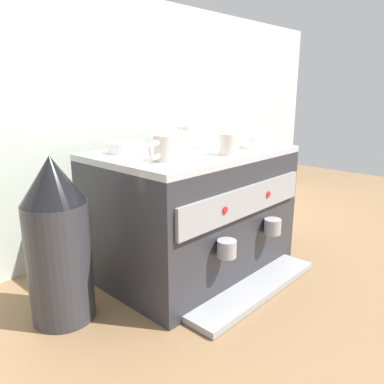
# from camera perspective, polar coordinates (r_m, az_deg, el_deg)

# --- Properties ---
(ground_plane) EXTENTS (4.00, 4.00, 0.00)m
(ground_plane) POSITION_cam_1_polar(r_m,az_deg,el_deg) (1.39, 0.00, -11.08)
(ground_plane) COLOR brown
(tiled_backsplash_wall) EXTENTS (2.80, 0.03, 0.96)m
(tiled_backsplash_wall) POSITION_cam_1_polar(r_m,az_deg,el_deg) (1.55, -10.85, 10.02)
(tiled_backsplash_wall) COLOR silver
(tiled_backsplash_wall) RESTS_ON ground_plane
(espresso_machine) EXTENTS (0.64, 0.55, 0.42)m
(espresso_machine) POSITION_cam_1_polar(r_m,az_deg,el_deg) (1.31, 0.15, -2.88)
(espresso_machine) COLOR #2D2D33
(espresso_machine) RESTS_ON ground_plane
(ceramic_cup_0) EXTENTS (0.10, 0.11, 0.07)m
(ceramic_cup_0) POSITION_cam_1_polar(r_m,az_deg,el_deg) (1.14, -2.10, 7.28)
(ceramic_cup_0) COLOR beige
(ceramic_cup_0) RESTS_ON espresso_machine
(ceramic_cup_1) EXTENTS (0.11, 0.08, 0.07)m
(ceramic_cup_1) POSITION_cam_1_polar(r_m,az_deg,el_deg) (1.06, -4.03, 6.66)
(ceramic_cup_1) COLOR beige
(ceramic_cup_1) RESTS_ON espresso_machine
(ceramic_cup_2) EXTENTS (0.09, 0.06, 0.06)m
(ceramic_cup_2) POSITION_cam_1_polar(r_m,az_deg,el_deg) (1.16, 5.45, 7.19)
(ceramic_cup_2) COLOR beige
(ceramic_cup_2) RESTS_ON espresso_machine
(ceramic_cup_3) EXTENTS (0.11, 0.08, 0.06)m
(ceramic_cup_3) POSITION_cam_1_polar(r_m,az_deg,el_deg) (1.43, -0.47, 8.72)
(ceramic_cup_3) COLOR beige
(ceramic_cup_3) RESTS_ON espresso_machine
(ceramic_bowl_0) EXTENTS (0.13, 0.13, 0.04)m
(ceramic_bowl_0) POSITION_cam_1_polar(r_m,az_deg,el_deg) (1.35, 2.74, 7.81)
(ceramic_bowl_0) COLOR white
(ceramic_bowl_0) RESTS_ON espresso_machine
(ceramic_bowl_1) EXTENTS (0.10, 0.10, 0.04)m
(ceramic_bowl_1) POSITION_cam_1_polar(r_m,az_deg,el_deg) (1.33, 9.22, 7.59)
(ceramic_bowl_1) COLOR white
(ceramic_bowl_1) RESTS_ON espresso_machine
(ceramic_bowl_2) EXTENTS (0.11, 0.11, 0.04)m
(ceramic_bowl_2) POSITION_cam_1_polar(r_m,az_deg,el_deg) (1.21, -10.09, 6.65)
(ceramic_bowl_2) COLOR white
(ceramic_bowl_2) RESTS_ON espresso_machine
(ceramic_bowl_3) EXTENTS (0.11, 0.11, 0.04)m
(ceramic_bowl_3) POSITION_cam_1_polar(r_m,az_deg,el_deg) (1.27, -3.44, 7.32)
(ceramic_bowl_3) COLOR white
(ceramic_bowl_3) RESTS_ON espresso_machine
(coffee_grinder) EXTENTS (0.17, 0.17, 0.46)m
(coffee_grinder) POSITION_cam_1_polar(r_m,az_deg,el_deg) (1.07, -19.66, -7.00)
(coffee_grinder) COLOR #333338
(coffee_grinder) RESTS_ON ground_plane
(milk_pitcher) EXTENTS (0.10, 0.10, 0.13)m
(milk_pitcher) POSITION_cam_1_polar(r_m,az_deg,el_deg) (1.70, 10.47, -3.98)
(milk_pitcher) COLOR #B7B7BC
(milk_pitcher) RESTS_ON ground_plane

